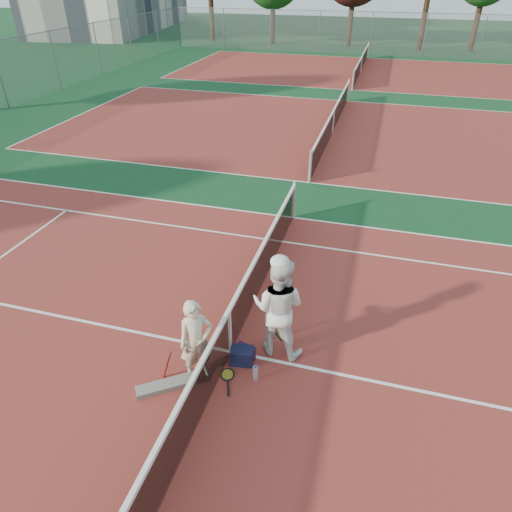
{
  "coord_description": "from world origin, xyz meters",
  "views": [
    {
      "loc": [
        2.12,
        -5.74,
        6.01
      ],
      "look_at": [
        0.0,
        1.7,
        1.05
      ],
      "focal_mm": 32.0,
      "sensor_mm": 36.0,
      "label": 1
    }
  ],
  "objects_px": {
    "net_main": "(230,331)",
    "water_bottle": "(256,373)",
    "sports_bag_purple": "(244,354)",
    "sports_bag_navy": "(242,356)",
    "player_a": "(196,341)",
    "racket_spare": "(227,374)",
    "player_b": "(278,307)",
    "racket_red": "(170,366)",
    "racket_black_held": "(278,341)"
  },
  "relations": [
    {
      "from": "net_main",
      "to": "racket_black_held",
      "type": "height_order",
      "value": "net_main"
    },
    {
      "from": "player_a",
      "to": "racket_spare",
      "type": "relative_size",
      "value": 2.61
    },
    {
      "from": "net_main",
      "to": "racket_black_held",
      "type": "bearing_deg",
      "value": 16.23
    },
    {
      "from": "racket_spare",
      "to": "water_bottle",
      "type": "bearing_deg",
      "value": -107.84
    },
    {
      "from": "racket_black_held",
      "to": "sports_bag_purple",
      "type": "relative_size",
      "value": 1.52
    },
    {
      "from": "player_a",
      "to": "sports_bag_purple",
      "type": "distance_m",
      "value": 1.06
    },
    {
      "from": "player_b",
      "to": "sports_bag_navy",
      "type": "xyz_separation_m",
      "value": [
        -0.53,
        -0.5,
        -0.83
      ]
    },
    {
      "from": "sports_bag_purple",
      "to": "water_bottle",
      "type": "relative_size",
      "value": 1.17
    },
    {
      "from": "net_main",
      "to": "player_a",
      "type": "xyz_separation_m",
      "value": [
        -0.35,
        -0.67,
        0.27
      ]
    },
    {
      "from": "player_b",
      "to": "racket_black_held",
      "type": "distance_m",
      "value": 0.73
    },
    {
      "from": "player_a",
      "to": "sports_bag_navy",
      "type": "xyz_separation_m",
      "value": [
        0.62,
        0.48,
        -0.63
      ]
    },
    {
      "from": "player_a",
      "to": "sports_bag_purple",
      "type": "bearing_deg",
      "value": 1.23
    },
    {
      "from": "water_bottle",
      "to": "player_b",
      "type": "bearing_deg",
      "value": 77.8
    },
    {
      "from": "player_a",
      "to": "sports_bag_navy",
      "type": "distance_m",
      "value": 1.0
    },
    {
      "from": "player_a",
      "to": "racket_black_held",
      "type": "xyz_separation_m",
      "value": [
        1.19,
        0.91,
        -0.52
      ]
    },
    {
      "from": "player_a",
      "to": "racket_spare",
      "type": "distance_m",
      "value": 0.91
    },
    {
      "from": "racket_red",
      "to": "racket_black_held",
      "type": "bearing_deg",
      "value": 24.3
    },
    {
      "from": "player_a",
      "to": "water_bottle",
      "type": "height_order",
      "value": "player_a"
    },
    {
      "from": "water_bottle",
      "to": "racket_spare",
      "type": "bearing_deg",
      "value": -176.02
    },
    {
      "from": "player_b",
      "to": "water_bottle",
      "type": "bearing_deg",
      "value": 82.16
    },
    {
      "from": "sports_bag_navy",
      "to": "sports_bag_purple",
      "type": "relative_size",
      "value": 1.13
    },
    {
      "from": "racket_red",
      "to": "racket_black_held",
      "type": "xyz_separation_m",
      "value": [
        1.62,
        1.12,
        -0.03
      ]
    },
    {
      "from": "sports_bag_navy",
      "to": "net_main",
      "type": "bearing_deg",
      "value": 145.19
    },
    {
      "from": "player_b",
      "to": "racket_spare",
      "type": "relative_size",
      "value": 3.29
    },
    {
      "from": "sports_bag_navy",
      "to": "racket_red",
      "type": "bearing_deg",
      "value": -146.92
    },
    {
      "from": "player_b",
      "to": "net_main",
      "type": "bearing_deg",
      "value": 25.34
    },
    {
      "from": "sports_bag_navy",
      "to": "sports_bag_purple",
      "type": "distance_m",
      "value": 0.08
    },
    {
      "from": "racket_black_held",
      "to": "sports_bag_purple",
      "type": "height_order",
      "value": "racket_black_held"
    },
    {
      "from": "player_b",
      "to": "racket_spare",
      "type": "distance_m",
      "value": 1.46
    },
    {
      "from": "net_main",
      "to": "racket_red",
      "type": "bearing_deg",
      "value": -131.66
    },
    {
      "from": "racket_spare",
      "to": "sports_bag_navy",
      "type": "height_order",
      "value": "sports_bag_navy"
    },
    {
      "from": "water_bottle",
      "to": "sports_bag_purple",
      "type": "bearing_deg",
      "value": 129.18
    },
    {
      "from": "racket_black_held",
      "to": "water_bottle",
      "type": "relative_size",
      "value": 1.77
    },
    {
      "from": "player_b",
      "to": "racket_black_held",
      "type": "xyz_separation_m",
      "value": [
        0.03,
        -0.06,
        -0.72
      ]
    },
    {
      "from": "player_a",
      "to": "sports_bag_navy",
      "type": "bearing_deg",
      "value": -2.12
    },
    {
      "from": "net_main",
      "to": "player_a",
      "type": "bearing_deg",
      "value": -117.67
    },
    {
      "from": "net_main",
      "to": "racket_black_held",
      "type": "relative_size",
      "value": 20.67
    },
    {
      "from": "net_main",
      "to": "sports_bag_purple",
      "type": "relative_size",
      "value": 31.42
    },
    {
      "from": "player_b",
      "to": "racket_black_held",
      "type": "bearing_deg",
      "value": 122.84
    },
    {
      "from": "net_main",
      "to": "sports_bag_navy",
      "type": "distance_m",
      "value": 0.49
    },
    {
      "from": "racket_spare",
      "to": "player_a",
      "type": "bearing_deg",
      "value": 82.1
    },
    {
      "from": "player_b",
      "to": "racket_spare",
      "type": "height_order",
      "value": "player_b"
    },
    {
      "from": "player_b",
      "to": "racket_spare",
      "type": "bearing_deg",
      "value": 56.12
    },
    {
      "from": "sports_bag_navy",
      "to": "water_bottle",
      "type": "distance_m",
      "value": 0.48
    },
    {
      "from": "racket_red",
      "to": "sports_bag_purple",
      "type": "distance_m",
      "value": 1.33
    },
    {
      "from": "net_main",
      "to": "water_bottle",
      "type": "distance_m",
      "value": 0.88
    },
    {
      "from": "player_b",
      "to": "water_bottle",
      "type": "distance_m",
      "value": 1.19
    },
    {
      "from": "player_a",
      "to": "racket_black_held",
      "type": "height_order",
      "value": "player_a"
    },
    {
      "from": "player_a",
      "to": "racket_red",
      "type": "xyz_separation_m",
      "value": [
        -0.43,
        -0.21,
        -0.49
      ]
    },
    {
      "from": "racket_spare",
      "to": "sports_bag_navy",
      "type": "bearing_deg",
      "value": -44.41
    }
  ]
}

